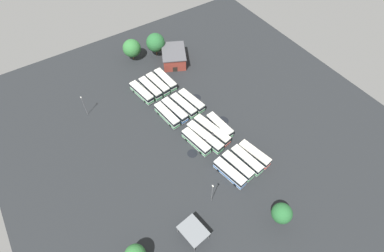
{
  "coord_description": "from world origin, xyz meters",
  "views": [
    {
      "loc": [
        -55.21,
        36.39,
        80.68
      ],
      "look_at": [
        -1.5,
        1.52,
        1.49
      ],
      "focal_mm": 29.09,
      "sensor_mm": 36.0,
      "label": 1
    }
  ],
  "objects_px": {
    "bus_row0_slot0": "(255,154)",
    "lamp_post_mid_lot": "(212,193)",
    "bus_row1_slot1": "(212,130)",
    "tree_south_edge": "(155,43)",
    "tree_west_edge": "(282,213)",
    "bus_row3_slot1": "(158,84)",
    "maintenance_shelter": "(193,231)",
    "bus_row2_slot0": "(191,101)",
    "bus_row3_slot2": "(150,88)",
    "bus_row1_slot2": "(205,137)",
    "bus_row0_slot2": "(238,166)",
    "bus_row0_slot1": "(247,160)",
    "bus_row3_slot3": "(142,92)",
    "bus_row2_slot2": "(175,110)",
    "tree_east_edge": "(132,48)",
    "bus_row1_slot0": "(220,126)",
    "bus_row1_slot3": "(196,142)",
    "bus_row2_slot1": "(184,106)",
    "bus_row3_slot0": "(165,80)",
    "bus_row2_slot3": "(167,115)",
    "lamp_post_far_corner": "(84,105)",
    "bus_row0_slot3": "(230,173)",
    "depot_building": "(174,57)"
  },
  "relations": [
    {
      "from": "bus_row1_slot2",
      "to": "bus_row3_slot2",
      "type": "height_order",
      "value": "same"
    },
    {
      "from": "bus_row0_slot1",
      "to": "bus_row3_slot3",
      "type": "relative_size",
      "value": 0.98
    },
    {
      "from": "bus_row0_slot0",
      "to": "bus_row1_slot0",
      "type": "bearing_deg",
      "value": 8.66
    },
    {
      "from": "bus_row1_slot3",
      "to": "bus_row2_slot1",
      "type": "relative_size",
      "value": 0.97
    },
    {
      "from": "bus_row0_slot1",
      "to": "lamp_post_mid_lot",
      "type": "height_order",
      "value": "lamp_post_mid_lot"
    },
    {
      "from": "bus_row0_slot2",
      "to": "lamp_post_mid_lot",
      "type": "relative_size",
      "value": 1.3
    },
    {
      "from": "bus_row1_slot0",
      "to": "maintenance_shelter",
      "type": "relative_size",
      "value": 1.38
    },
    {
      "from": "bus_row1_slot1",
      "to": "tree_south_edge",
      "type": "height_order",
      "value": "tree_south_edge"
    },
    {
      "from": "bus_row1_slot2",
      "to": "bus_row2_slot3",
      "type": "distance_m",
      "value": 15.55
    },
    {
      "from": "bus_row0_slot2",
      "to": "bus_row0_slot0",
      "type": "bearing_deg",
      "value": -86.2
    },
    {
      "from": "bus_row1_slot2",
      "to": "bus_row1_slot3",
      "type": "height_order",
      "value": "same"
    },
    {
      "from": "bus_row0_slot0",
      "to": "tree_east_edge",
      "type": "relative_size",
      "value": 1.23
    },
    {
      "from": "bus_row2_slot2",
      "to": "bus_row3_slot1",
      "type": "relative_size",
      "value": 1.0
    },
    {
      "from": "bus_row2_slot1",
      "to": "bus_row2_slot2",
      "type": "height_order",
      "value": "same"
    },
    {
      "from": "maintenance_shelter",
      "to": "bus_row1_slot0",
      "type": "bearing_deg",
      "value": -46.87
    },
    {
      "from": "bus_row3_slot2",
      "to": "bus_row3_slot3",
      "type": "xyz_separation_m",
      "value": [
        -0.19,
        3.62,
        -0.0
      ]
    },
    {
      "from": "tree_west_edge",
      "to": "tree_east_edge",
      "type": "bearing_deg",
      "value": 1.5
    },
    {
      "from": "bus_row3_slot3",
      "to": "lamp_post_far_corner",
      "type": "distance_m",
      "value": 20.21
    },
    {
      "from": "bus_row1_slot1",
      "to": "tree_west_edge",
      "type": "distance_m",
      "value": 34.02
    },
    {
      "from": "bus_row2_slot1",
      "to": "bus_row2_slot2",
      "type": "relative_size",
      "value": 0.99
    },
    {
      "from": "bus_row2_slot0",
      "to": "bus_row3_slot2",
      "type": "distance_m",
      "value": 16.17
    },
    {
      "from": "bus_row1_slot1",
      "to": "bus_row1_slot3",
      "type": "height_order",
      "value": "same"
    },
    {
      "from": "bus_row0_slot0",
      "to": "lamp_post_mid_lot",
      "type": "bearing_deg",
      "value": 103.38
    },
    {
      "from": "lamp_post_mid_lot",
      "to": "tree_south_edge",
      "type": "xyz_separation_m",
      "value": [
        64.84,
        -18.44,
        1.32
      ]
    },
    {
      "from": "bus_row0_slot0",
      "to": "tree_west_edge",
      "type": "xyz_separation_m",
      "value": [
        -19.16,
        7.84,
        3.43
      ]
    },
    {
      "from": "lamp_post_mid_lot",
      "to": "bus_row3_slot1",
      "type": "bearing_deg",
      "value": -11.32
    },
    {
      "from": "bus_row0_slot2",
      "to": "tree_east_edge",
      "type": "distance_m",
      "value": 63.49
    },
    {
      "from": "bus_row2_slot0",
      "to": "bus_row3_slot1",
      "type": "bearing_deg",
      "value": 22.3
    },
    {
      "from": "bus_row2_slot0",
      "to": "bus_row3_slot0",
      "type": "xyz_separation_m",
      "value": [
        14.37,
        2.24,
        0.0
      ]
    },
    {
      "from": "bus_row3_slot2",
      "to": "bus_row0_slot1",
      "type": "bearing_deg",
      "value": -167.24
    },
    {
      "from": "bus_row3_slot3",
      "to": "bus_row0_slot1",
      "type": "bearing_deg",
      "value": -162.66
    },
    {
      "from": "maintenance_shelter",
      "to": "bus_row0_slot0",
      "type": "bearing_deg",
      "value": -70.85
    },
    {
      "from": "bus_row0_slot0",
      "to": "tree_west_edge",
      "type": "distance_m",
      "value": 20.98
    },
    {
      "from": "tree_south_edge",
      "to": "bus_row2_slot2",
      "type": "bearing_deg",
      "value": 161.88
    },
    {
      "from": "bus_row2_slot1",
      "to": "bus_row3_slot0",
      "type": "relative_size",
      "value": 1.01
    },
    {
      "from": "bus_row3_slot1",
      "to": "maintenance_shelter",
      "type": "xyz_separation_m",
      "value": [
        -53.07,
        19.11,
        1.5
      ]
    },
    {
      "from": "lamp_post_mid_lot",
      "to": "tree_west_edge",
      "type": "relative_size",
      "value": 1.07
    },
    {
      "from": "bus_row1_slot0",
      "to": "tree_east_edge",
      "type": "height_order",
      "value": "tree_east_edge"
    },
    {
      "from": "bus_row0_slot3",
      "to": "bus_row1_slot2",
      "type": "xyz_separation_m",
      "value": [
        14.65,
        -1.32,
        0.0
      ]
    },
    {
      "from": "bus_row1_slot3",
      "to": "bus_row2_slot3",
      "type": "xyz_separation_m",
      "value": [
        14.52,
        2.18,
        0.0
      ]
    },
    {
      "from": "bus_row0_slot2",
      "to": "bus_row3_slot1",
      "type": "relative_size",
      "value": 0.95
    },
    {
      "from": "bus_row2_slot1",
      "to": "tree_east_edge",
      "type": "distance_m",
      "value": 34.31
    },
    {
      "from": "bus_row1_slot3",
      "to": "depot_building",
      "type": "xyz_separation_m",
      "value": [
        38.87,
        -15.1,
        0.89
      ]
    },
    {
      "from": "bus_row0_slot1",
      "to": "tree_west_edge",
      "type": "distance_m",
      "value": 19.64
    },
    {
      "from": "bus_row0_slot1",
      "to": "bus_row1_slot2",
      "type": "distance_m",
      "value": 15.03
    },
    {
      "from": "tree_west_edge",
      "to": "bus_row1_slot2",
      "type": "bearing_deg",
      "value": 2.0
    },
    {
      "from": "bus_row2_slot3",
      "to": "bus_row3_slot3",
      "type": "xyz_separation_m",
      "value": [
        14.27,
        2.2,
        0.0
      ]
    },
    {
      "from": "bus_row1_slot0",
      "to": "maintenance_shelter",
      "type": "distance_m",
      "value": 36.39
    },
    {
      "from": "bus_row1_slot3",
      "to": "bus_row2_slot0",
      "type": "distance_m",
      "value": 17.65
    },
    {
      "from": "bus_row3_slot1",
      "to": "bus_row3_slot3",
      "type": "bearing_deg",
      "value": 95.44
    }
  ]
}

